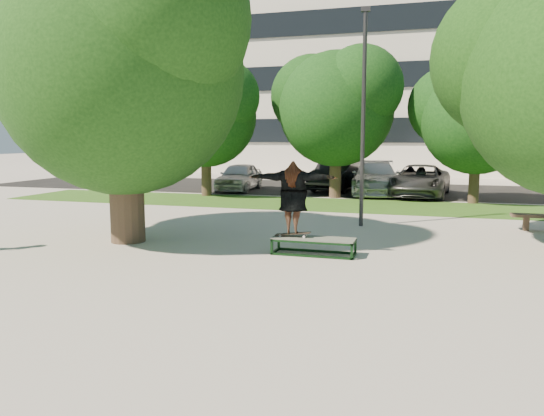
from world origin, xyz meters
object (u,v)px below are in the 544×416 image
(tree_left, at_px, (121,58))
(lamppost, at_px, (363,116))
(car_grey, at_px, (420,181))
(car_silver_a, at_px, (239,177))
(car_dark, at_px, (337,175))
(car_silver_b, at_px, (375,178))
(grind_box, at_px, (314,246))

(tree_left, bearing_deg, lamppost, 36.42)
(car_grey, bearing_deg, lamppost, -94.35)
(car_grey, bearing_deg, tree_left, -113.24)
(lamppost, distance_m, car_silver_a, 11.28)
(lamppost, xyz_separation_m, car_grey, (1.43, 8.50, -2.47))
(car_silver_a, relative_size, car_dark, 0.86)
(car_silver_a, xyz_separation_m, car_silver_b, (6.42, 0.34, 0.07))
(grind_box, bearing_deg, car_silver_b, 89.99)
(lamppost, xyz_separation_m, car_dark, (-2.45, 10.02, -2.40))
(car_dark, xyz_separation_m, car_grey, (3.89, -1.52, -0.07))
(tree_left, distance_m, car_silver_b, 14.16)
(grind_box, distance_m, car_grey, 12.79)
(grind_box, height_order, car_grey, car_grey)
(lamppost, distance_m, car_grey, 8.97)
(car_silver_a, height_order, car_dark, car_dark)
(grind_box, bearing_deg, tree_left, 177.32)
(car_silver_a, bearing_deg, car_grey, -4.26)
(lamppost, bearing_deg, tree_left, -143.58)
(car_silver_a, height_order, car_silver_b, car_silver_b)
(car_grey, bearing_deg, car_silver_a, -175.18)
(tree_left, height_order, car_silver_b, tree_left)
(tree_left, relative_size, car_grey, 1.44)
(lamppost, bearing_deg, car_silver_b, 93.22)
(lamppost, height_order, car_silver_b, lamppost)
(car_silver_b, bearing_deg, tree_left, -117.37)
(lamppost, xyz_separation_m, car_silver_b, (-0.50, 8.90, -2.41))
(tree_left, relative_size, grind_box, 3.95)
(tree_left, bearing_deg, grind_box, -2.68)
(lamppost, bearing_deg, car_dark, 103.75)
(car_grey, bearing_deg, grind_box, -93.49)
(lamppost, relative_size, car_silver_b, 1.20)
(car_silver_a, bearing_deg, tree_left, -86.41)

